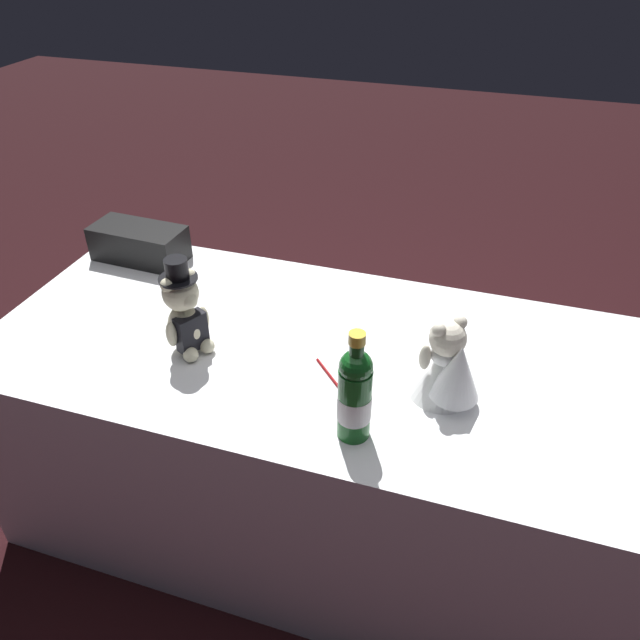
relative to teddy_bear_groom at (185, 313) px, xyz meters
The scene contains 7 objects.
ground_plane 0.97m from the teddy_bear_groom, 161.30° to the right, with size 12.00×12.00×0.00m, color black.
reception_table 0.64m from the teddy_bear_groom, 161.30° to the right, with size 2.00×0.91×0.76m, color white.
teddy_bear_groom is the anchor object (origin of this frame).
teddy_bear_bride 0.74m from the teddy_bear_groom, behind, with size 0.22×0.22×0.24m.
champagne_bottle 0.57m from the teddy_bear_groom, 161.52° to the left, with size 0.08×0.08×0.31m.
signing_pen 0.44m from the teddy_bear_groom, behind, with size 0.10×0.10×0.01m.
gift_case_black 0.61m from the teddy_bear_groom, 45.72° to the right, with size 0.34×0.17×0.12m.
Camera 1 is at (-0.43, 1.35, 1.86)m, focal length 34.28 mm.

